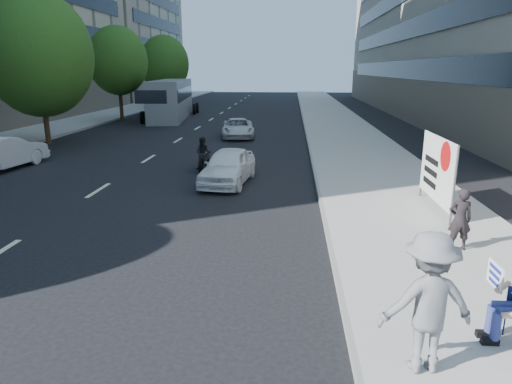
# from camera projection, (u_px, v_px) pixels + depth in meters

# --- Properties ---
(ground) EXTENTS (160.00, 160.00, 0.00)m
(ground) POSITION_uv_depth(u_px,v_px,m) (264.00, 309.00, 8.36)
(ground) COLOR black
(ground) RESTS_ON ground
(near_sidewalk) EXTENTS (5.00, 120.00, 0.15)m
(near_sidewalk) POSITION_uv_depth(u_px,v_px,m) (350.00, 141.00, 27.29)
(near_sidewalk) COLOR #99958F
(near_sidewalk) RESTS_ON ground
(far_sidewalk) EXTENTS (4.50, 120.00, 0.15)m
(far_sidewalk) POSITION_uv_depth(u_px,v_px,m) (19.00, 137.00, 28.82)
(far_sidewalk) COLOR #99958F
(far_sidewalk) RESTS_ON ground
(far_bldg_north) EXTENTS (22.00, 28.00, 28.00)m
(far_bldg_north) POSITION_uv_depth(u_px,v_px,m) (85.00, 0.00, 66.57)
(far_bldg_north) COLOR #B9AE8B
(far_bldg_north) RESTS_ON ground
(tree_far_c) EXTENTS (6.00, 6.00, 8.47)m
(tree_far_c) POSITION_uv_depth(u_px,v_px,m) (38.00, 55.00, 25.38)
(tree_far_c) COLOR #382616
(tree_far_c) RESTS_ON ground
(tree_far_d) EXTENTS (4.80, 4.80, 7.65)m
(tree_far_d) POSITION_uv_depth(u_px,v_px,m) (118.00, 61.00, 36.96)
(tree_far_d) COLOR #382616
(tree_far_d) RESTS_ON ground
(tree_far_e) EXTENTS (5.40, 5.40, 7.89)m
(tree_far_e) POSITION_uv_depth(u_px,v_px,m) (164.00, 64.00, 50.46)
(tree_far_e) COLOR #382616
(tree_far_e) RESTS_ON ground
(jogger) EXTENTS (1.41, 0.94, 2.04)m
(jogger) POSITION_uv_depth(u_px,v_px,m) (428.00, 303.00, 6.24)
(jogger) COLOR slate
(jogger) RESTS_ON near_sidewalk
(pedestrian_woman) EXTENTS (0.55, 0.37, 1.48)m
(pedestrian_woman) POSITION_uv_depth(u_px,v_px,m) (460.00, 219.00, 10.59)
(pedestrian_woman) COLOR black
(pedestrian_woman) RESTS_ON near_sidewalk
(protest_banner) EXTENTS (0.08, 3.06, 2.20)m
(protest_banner) POSITION_uv_depth(u_px,v_px,m) (437.00, 169.00, 13.51)
(protest_banner) COLOR #4C4C4C
(protest_banner) RESTS_ON near_sidewalk
(white_sedan_near) EXTENTS (2.04, 4.11, 1.35)m
(white_sedan_near) POSITION_uv_depth(u_px,v_px,m) (228.00, 166.00, 17.39)
(white_sedan_near) COLOR white
(white_sedan_near) RESTS_ON ground
(white_sedan_mid) EXTENTS (2.14, 4.65, 1.48)m
(white_sedan_mid) POSITION_uv_depth(u_px,v_px,m) (1.00, 153.00, 19.77)
(white_sedan_mid) COLOR silver
(white_sedan_mid) RESTS_ON ground
(white_sedan_far) EXTENTS (2.50, 4.50, 1.19)m
(white_sedan_far) POSITION_uv_depth(u_px,v_px,m) (238.00, 128.00, 29.17)
(white_sedan_far) COLOR silver
(white_sedan_far) RESTS_ON ground
(motorcycle) EXTENTS (0.70, 2.04, 1.42)m
(motorcycle) POSITION_uv_depth(u_px,v_px,m) (204.00, 155.00, 19.84)
(motorcycle) COLOR black
(motorcycle) RESTS_ON ground
(bus) EXTENTS (4.01, 12.31, 3.30)m
(bus) POSITION_uv_depth(u_px,v_px,m) (171.00, 99.00, 40.26)
(bus) COLOR slate
(bus) RESTS_ON ground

